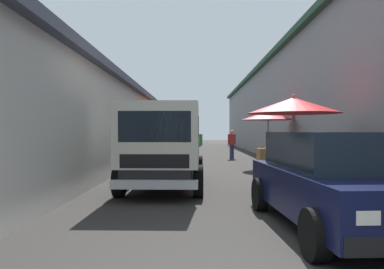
{
  "coord_description": "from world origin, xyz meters",
  "views": [
    {
      "loc": [
        -2.01,
        0.66,
        1.46
      ],
      "look_at": [
        11.94,
        0.78,
        1.33
      ],
      "focal_mm": 34.66,
      "sensor_mm": 36.0,
      "label": 1
    }
  ],
  "objects_px": {
    "fruit_stall_near_left": "(267,124)",
    "vendor_by_crates": "(196,144)",
    "fruit_stall_far_right": "(164,128)",
    "vendor_in_shade": "(232,143)",
    "hatchback_car": "(337,179)",
    "fruit_stall_far_left": "(294,118)",
    "parked_scooter": "(158,156)",
    "delivery_truck": "(162,149)",
    "plastic_stool": "(167,167)"
  },
  "relations": [
    {
      "from": "fruit_stall_far_right",
      "to": "hatchback_car",
      "type": "height_order",
      "value": "fruit_stall_far_right"
    },
    {
      "from": "delivery_truck",
      "to": "vendor_by_crates",
      "type": "relative_size",
      "value": 3.22
    },
    {
      "from": "vendor_by_crates",
      "to": "hatchback_car",
      "type": "bearing_deg",
      "value": -169.11
    },
    {
      "from": "fruit_stall_near_left",
      "to": "vendor_by_crates",
      "type": "distance_m",
      "value": 3.47
    },
    {
      "from": "plastic_stool",
      "to": "fruit_stall_far_right",
      "type": "bearing_deg",
      "value": 5.29
    },
    {
      "from": "fruit_stall_far_right",
      "to": "parked_scooter",
      "type": "xyz_separation_m",
      "value": [
        -4.14,
        -0.08,
        -1.19
      ]
    },
    {
      "from": "hatchback_car",
      "to": "fruit_stall_near_left",
      "type": "bearing_deg",
      "value": -4.7
    },
    {
      "from": "fruit_stall_far_right",
      "to": "delivery_truck",
      "type": "bearing_deg",
      "value": -175.6
    },
    {
      "from": "fruit_stall_far_left",
      "to": "delivery_truck",
      "type": "relative_size",
      "value": 0.47
    },
    {
      "from": "vendor_by_crates",
      "to": "parked_scooter",
      "type": "xyz_separation_m",
      "value": [
        -1.17,
        1.55,
        -0.43
      ]
    },
    {
      "from": "fruit_stall_far_left",
      "to": "parked_scooter",
      "type": "xyz_separation_m",
      "value": [
        6.59,
        3.86,
        -1.33
      ]
    },
    {
      "from": "fruit_stall_near_left",
      "to": "vendor_in_shade",
      "type": "height_order",
      "value": "fruit_stall_near_left"
    },
    {
      "from": "fruit_stall_far_left",
      "to": "plastic_stool",
      "type": "relative_size",
      "value": 5.37
    },
    {
      "from": "fruit_stall_far_left",
      "to": "fruit_stall_near_left",
      "type": "xyz_separation_m",
      "value": [
        6.01,
        -0.55,
        -0.02
      ]
    },
    {
      "from": "fruit_stall_near_left",
      "to": "plastic_stool",
      "type": "relative_size",
      "value": 5.35
    },
    {
      "from": "fruit_stall_far_left",
      "to": "hatchback_car",
      "type": "distance_m",
      "value": 3.35
    },
    {
      "from": "vendor_in_shade",
      "to": "parked_scooter",
      "type": "xyz_separation_m",
      "value": [
        -4.28,
        3.47,
        -0.41
      ]
    },
    {
      "from": "fruit_stall_far_right",
      "to": "plastic_stool",
      "type": "bearing_deg",
      "value": -174.71
    },
    {
      "from": "hatchback_car",
      "to": "delivery_truck",
      "type": "xyz_separation_m",
      "value": [
        3.28,
        2.92,
        0.3
      ]
    },
    {
      "from": "vendor_by_crates",
      "to": "fruit_stall_far_left",
      "type": "bearing_deg",
      "value": -163.42
    },
    {
      "from": "delivery_truck",
      "to": "parked_scooter",
      "type": "relative_size",
      "value": 2.95
    },
    {
      "from": "fruit_stall_near_left",
      "to": "hatchback_car",
      "type": "xyz_separation_m",
      "value": [
        -9.19,
        0.75,
        -1.02
      ]
    },
    {
      "from": "fruit_stall_far_left",
      "to": "delivery_truck",
      "type": "xyz_separation_m",
      "value": [
        0.1,
        3.13,
        -0.74
      ]
    },
    {
      "from": "parked_scooter",
      "to": "plastic_stool",
      "type": "relative_size",
      "value": 3.86
    },
    {
      "from": "vendor_by_crates",
      "to": "plastic_stool",
      "type": "relative_size",
      "value": 3.53
    },
    {
      "from": "fruit_stall_near_left",
      "to": "vendor_by_crates",
      "type": "relative_size",
      "value": 1.52
    },
    {
      "from": "fruit_stall_far_left",
      "to": "fruit_stall_near_left",
      "type": "relative_size",
      "value": 1.0
    },
    {
      "from": "fruit_stall_far_left",
      "to": "vendor_in_shade",
      "type": "relative_size",
      "value": 1.55
    },
    {
      "from": "fruit_stall_far_left",
      "to": "delivery_truck",
      "type": "height_order",
      "value": "fruit_stall_far_left"
    },
    {
      "from": "fruit_stall_far_left",
      "to": "plastic_stool",
      "type": "bearing_deg",
      "value": 47.62
    },
    {
      "from": "fruit_stall_far_right",
      "to": "vendor_in_shade",
      "type": "distance_m",
      "value": 3.65
    },
    {
      "from": "fruit_stall_far_right",
      "to": "fruit_stall_near_left",
      "type": "distance_m",
      "value": 6.52
    },
    {
      "from": "parked_scooter",
      "to": "plastic_stool",
      "type": "distance_m",
      "value": 3.7
    },
    {
      "from": "fruit_stall_near_left",
      "to": "vendor_by_crates",
      "type": "xyz_separation_m",
      "value": [
        1.75,
        2.86,
        -0.88
      ]
    },
    {
      "from": "fruit_stall_far_right",
      "to": "plastic_stool",
      "type": "relative_size",
      "value": 5.86
    },
    {
      "from": "fruit_stall_near_left",
      "to": "vendor_in_shade",
      "type": "distance_m",
      "value": 5.03
    },
    {
      "from": "fruit_stall_far_left",
      "to": "hatchback_car",
      "type": "xyz_separation_m",
      "value": [
        -3.18,
        0.21,
        -1.04
      ]
    },
    {
      "from": "delivery_truck",
      "to": "plastic_stool",
      "type": "bearing_deg",
      "value": 1.98
    },
    {
      "from": "vendor_in_shade",
      "to": "parked_scooter",
      "type": "relative_size",
      "value": 0.9
    },
    {
      "from": "vendor_in_shade",
      "to": "fruit_stall_far_left",
      "type": "bearing_deg",
      "value": -177.95
    },
    {
      "from": "fruit_stall_far_left",
      "to": "vendor_in_shade",
      "type": "distance_m",
      "value": 10.91
    },
    {
      "from": "hatchback_car",
      "to": "fruit_stall_far_left",
      "type": "bearing_deg",
      "value": -3.71
    },
    {
      "from": "plastic_stool",
      "to": "parked_scooter",
      "type": "bearing_deg",
      "value": 9.91
    },
    {
      "from": "vendor_by_crates",
      "to": "vendor_in_shade",
      "type": "bearing_deg",
      "value": -31.74
    },
    {
      "from": "delivery_truck",
      "to": "vendor_by_crates",
      "type": "height_order",
      "value": "delivery_truck"
    },
    {
      "from": "plastic_stool",
      "to": "hatchback_car",
      "type": "bearing_deg",
      "value": -153.75
    },
    {
      "from": "fruit_stall_far_left",
      "to": "vendor_by_crates",
      "type": "height_order",
      "value": "fruit_stall_far_left"
    },
    {
      "from": "fruit_stall_far_left",
      "to": "hatchback_car",
      "type": "relative_size",
      "value": 0.58
    },
    {
      "from": "parked_scooter",
      "to": "fruit_stall_near_left",
      "type": "bearing_deg",
      "value": -97.46
    },
    {
      "from": "fruit_stall_far_right",
      "to": "vendor_by_crates",
      "type": "distance_m",
      "value": 3.47
    }
  ]
}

